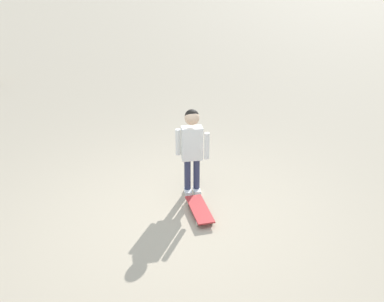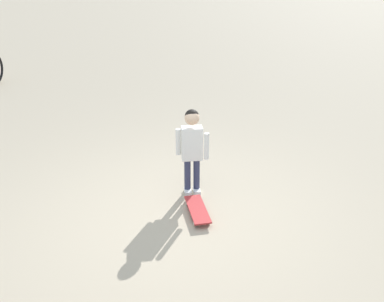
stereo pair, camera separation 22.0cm
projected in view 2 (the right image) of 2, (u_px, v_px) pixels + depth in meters
name	position (u px, v px, depth m)	size (l,w,h in m)	color
ground_plane	(171.00, 225.00, 4.87)	(50.00, 50.00, 0.00)	tan
child_person	(192.00, 143.00, 5.22)	(0.29, 0.32, 1.06)	#2D3351
skateboard	(197.00, 210.00, 5.03)	(0.61, 0.29, 0.07)	#B22D2D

